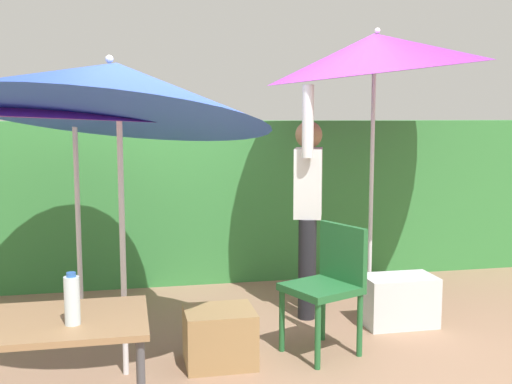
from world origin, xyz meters
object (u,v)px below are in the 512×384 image
Objects in this scene: cooler_box at (399,301)px; folding_table at (61,337)px; umbrella_rainbow at (114,91)px; person_vendor at (308,203)px; chair_plastic at (329,280)px; bottle_water at (72,300)px; crate_cardboard at (220,337)px; umbrella_yellow at (376,54)px; umbrella_orange at (73,98)px.

folding_table is (-2.39, -1.49, 0.43)m from cooler_box.
person_vendor is at bearing 31.58° from umbrella_rainbow.
cooler_box is (0.72, 0.41, -0.31)m from chair_plastic.
bottle_water reaches higher than folding_table.
crate_cardboard is (-1.50, -0.47, -0.01)m from cooler_box.
bottle_water is at bearing -126.57° from crate_cardboard.
person_vendor is at bearing -159.29° from umbrella_yellow.
umbrella_yellow reaches higher than chair_plastic.
bottle_water reaches higher than cooler_box.
umbrella_rainbow is at bearing -167.07° from cooler_box.
crate_cardboard is at bearing -175.78° from chair_plastic.
chair_plastic is at bearing 3.32° from umbrella_rainbow.
umbrella_yellow is at bearing 28.47° from umbrella_rainbow.
umbrella_orange is at bearing 115.07° from umbrella_rainbow.
chair_plastic is 0.89m from cooler_box.
umbrella_rainbow is at bearing -151.53° from umbrella_yellow.
crate_cardboard is (-0.88, -0.91, -0.75)m from person_vendor.
umbrella_orange is at bearing -170.25° from person_vendor.
person_vendor is (1.80, 0.31, -0.83)m from umbrella_orange.
umbrella_rainbow is 0.69m from umbrella_orange.
umbrella_rainbow is 0.89× the size of umbrella_yellow.
folding_table is at bearing -138.15° from umbrella_yellow.
cooler_box reaches higher than crate_cardboard.
chair_plastic is at bearing -17.54° from umbrella_orange.
chair_plastic is (1.41, 0.08, -1.29)m from umbrella_rainbow.
umbrella_yellow reaches higher than cooler_box.
cooler_box is (-0.05, -0.69, -1.97)m from umbrella_yellow.
chair_plastic is at bearing 36.22° from bottle_water.
umbrella_rainbow is 1.47m from bottle_water.
bottle_water is at bearing -143.78° from chair_plastic.
umbrella_yellow is 2.78× the size of chair_plastic.
umbrella_yellow is 2.77m from crate_cardboard.
folding_table is (-1.67, -1.08, 0.12)m from chair_plastic.
umbrella_rainbow reaches higher than cooler_box.
folding_table is at bearing -132.52° from person_vendor.
umbrella_orange is 1.98m from folding_table.
folding_table is (0.03, -1.62, -1.14)m from umbrella_orange.
umbrella_orange is 1.93m from crate_cardboard.
chair_plastic is 0.84m from crate_cardboard.
umbrella_yellow is 3.62m from folding_table.
umbrella_rainbow is 2.51m from umbrella_yellow.
folding_table is (-0.90, -1.03, 0.44)m from crate_cardboard.
folding_table is at bearing -131.12° from crate_cardboard.
person_vendor reaches higher than cooler_box.
crate_cardboard is at bearing -134.04° from person_vendor.
crate_cardboard is (-1.54, -1.16, -1.99)m from umbrella_yellow.
umbrella_orange is 2.21× the size of chair_plastic.
umbrella_rainbow is 4.81× the size of crate_cardboard.
umbrella_rainbow is 1.12× the size of umbrella_orange.
umbrella_rainbow is 9.20× the size of bottle_water.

